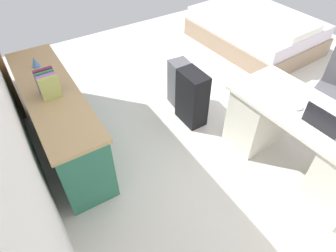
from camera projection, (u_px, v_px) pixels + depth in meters
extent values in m
plane|color=beige|center=(232.00, 108.00, 3.75)|extent=(5.71, 5.71, 0.00)
cube|color=silver|center=(311.00, 114.00, 2.59)|extent=(1.48, 0.74, 0.04)
cube|color=beige|center=(259.00, 115.00, 3.13)|extent=(0.43, 0.62, 0.69)
cylinder|color=black|center=(320.00, 128.00, 3.45)|extent=(0.52, 0.52, 0.04)
cylinder|color=black|center=(326.00, 116.00, 3.32)|extent=(0.06, 0.06, 0.42)
cube|color=#4C4C51|center=(335.00, 98.00, 3.15)|extent=(0.58, 0.58, 0.08)
cube|color=#2D7056|center=(60.00, 122.00, 3.03)|extent=(1.76, 0.44, 0.72)
cube|color=tan|center=(50.00, 92.00, 2.77)|extent=(1.80, 0.48, 0.04)
cube|color=#275F49|center=(98.00, 148.00, 2.98)|extent=(0.67, 0.01, 0.25)
cube|color=#275F49|center=(72.00, 106.00, 3.47)|extent=(0.67, 0.01, 0.25)
cube|color=gray|center=(253.00, 36.00, 4.87)|extent=(1.98, 1.51, 0.28)
cube|color=silver|center=(256.00, 22.00, 4.70)|extent=(1.92, 1.45, 0.20)
cube|color=white|center=(294.00, 28.00, 4.20)|extent=(0.52, 0.71, 0.10)
cube|color=black|center=(192.00, 98.00, 3.37)|extent=(0.36, 0.23, 0.66)
cube|color=#4C4C51|center=(182.00, 86.00, 3.59)|extent=(0.38, 0.25, 0.59)
cube|color=silver|center=(325.00, 125.00, 2.45)|extent=(0.32, 0.24, 0.02)
cube|color=black|center=(322.00, 120.00, 2.33)|extent=(0.31, 0.03, 0.19)
ellipsoid|color=white|center=(299.00, 108.00, 2.60)|extent=(0.07, 0.10, 0.03)
cube|color=#ACB45E|center=(50.00, 88.00, 2.59)|extent=(0.03, 0.17, 0.22)
cube|color=#AA60BE|center=(49.00, 86.00, 2.61)|extent=(0.04, 0.17, 0.22)
cube|color=#20787F|center=(48.00, 84.00, 2.64)|extent=(0.04, 0.17, 0.20)
cube|color=#3E784E|center=(47.00, 82.00, 2.66)|extent=(0.03, 0.17, 0.21)
cube|color=#722A4C|center=(45.00, 79.00, 2.69)|extent=(0.03, 0.17, 0.22)
cone|color=#4C7FBF|center=(35.00, 62.00, 3.00)|extent=(0.08, 0.08, 0.11)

